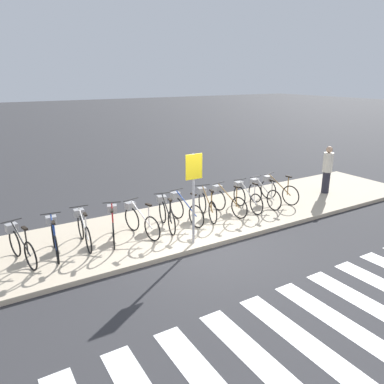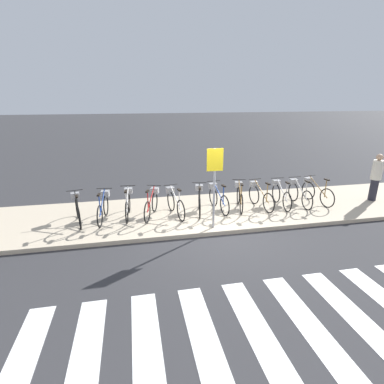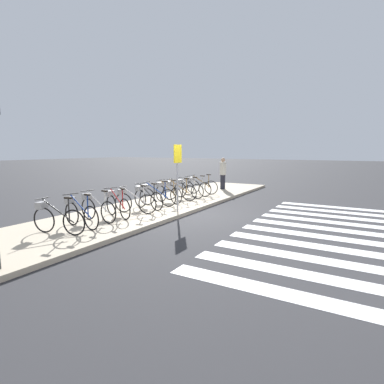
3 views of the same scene
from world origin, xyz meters
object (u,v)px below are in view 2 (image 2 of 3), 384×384
object	(u,v)px
parked_bicycle_1	(103,206)
parked_bicycle_10	(299,192)
parked_bicycle_3	(152,203)
parked_bicycle_11	(316,191)
sign_post	(215,175)
parked_bicycle_0	(77,208)
parked_bicycle_9	(280,194)
parked_bicycle_8	(260,195)
parked_bicycle_4	(175,202)
parked_bicycle_5	(199,199)
parked_bicycle_7	(240,196)
pedestrian	(376,176)
parked_bicycle_2	(128,203)
parked_bicycle_6	(218,197)

from	to	relation	value
parked_bicycle_1	parked_bicycle_10	world-z (taller)	same
parked_bicycle_3	parked_bicycle_11	distance (m)	5.65
parked_bicycle_1	sign_post	size ratio (longest dim) A/B	0.68
parked_bicycle_0	parked_bicycle_11	bearing A→B (deg)	1.22
parked_bicycle_9	parked_bicycle_10	size ratio (longest dim) A/B	1.00
parked_bicycle_8	sign_post	xyz separation A→B (m)	(-1.93, -1.27, 1.11)
parked_bicycle_4	parked_bicycle_5	size ratio (longest dim) A/B	1.00
parked_bicycle_7	pedestrian	distance (m)	4.94
parked_bicycle_10	pedestrian	distance (m)	2.86
parked_bicycle_0	parked_bicycle_5	world-z (taller)	same
parked_bicycle_5	parked_bicycle_9	xyz separation A→B (m)	(2.79, 0.02, 0.00)
parked_bicycle_5	parked_bicycle_7	size ratio (longest dim) A/B	1.01
pedestrian	sign_post	bearing A→B (deg)	-169.56
parked_bicycle_3	pedestrian	bearing A→B (deg)	-0.65
parked_bicycle_3	parked_bicycle_8	bearing A→B (deg)	0.77
parked_bicycle_2	parked_bicycle_11	xyz separation A→B (m)	(6.37, -0.00, 0.00)
parked_bicycle_10	parked_bicycle_2	bearing A→B (deg)	179.31
parked_bicycle_3	parked_bicycle_9	size ratio (longest dim) A/B	0.95
parked_bicycle_5	parked_bicycle_6	world-z (taller)	same
parked_bicycle_4	pedestrian	bearing A→B (deg)	-0.32
parked_bicycle_3	parked_bicycle_4	distance (m)	0.70
parked_bicycle_4	sign_post	bearing A→B (deg)	-51.72
parked_bicycle_0	parked_bicycle_11	xyz separation A→B (m)	(7.81, 0.17, 0.00)
parked_bicycle_0	parked_bicycle_7	bearing A→B (deg)	1.86
parked_bicycle_5	parked_bicycle_8	xyz separation A→B (m)	(2.05, 0.03, 0.00)
parked_bicycle_8	parked_bicycle_10	xyz separation A→B (m)	(1.42, -0.01, 0.00)
parked_bicycle_6	parked_bicycle_11	xyz separation A→B (m)	(3.52, 0.00, 0.00)
parked_bicycle_2	parked_bicycle_9	xyz separation A→B (m)	(5.01, -0.08, 0.00)
parked_bicycle_8	pedestrian	xyz separation A→B (m)	(4.24, -0.14, 0.45)
parked_bicycle_8	parked_bicycle_10	world-z (taller)	same
parked_bicycle_2	parked_bicycle_5	distance (m)	2.22
parked_bicycle_8	parked_bicycle_9	bearing A→B (deg)	-1.12
parked_bicycle_2	parked_bicycle_6	size ratio (longest dim) A/B	1.01
parked_bicycle_11	parked_bicycle_9	bearing A→B (deg)	-176.80
parked_bicycle_5	parked_bicycle_9	world-z (taller)	same
parked_bicycle_2	parked_bicycle_6	distance (m)	2.84
parked_bicycle_4	parked_bicycle_3	bearing A→B (deg)	175.95
parked_bicycle_10	sign_post	xyz separation A→B (m)	(-3.34, -1.27, 1.11)
parked_bicycle_0	parked_bicycle_2	world-z (taller)	same
parked_bicycle_4	parked_bicycle_9	xyz separation A→B (m)	(3.59, 0.08, 0.00)
parked_bicycle_7	parked_bicycle_9	distance (m)	1.42
parked_bicycle_2	parked_bicycle_8	distance (m)	4.27
parked_bicycle_5	parked_bicycle_11	distance (m)	4.15
parked_bicycle_7	parked_bicycle_8	size ratio (longest dim) A/B	0.98
parked_bicycle_5	parked_bicycle_8	distance (m)	2.05
parked_bicycle_9	pedestrian	world-z (taller)	pedestrian
parked_bicycle_10	sign_post	size ratio (longest dim) A/B	0.69
parked_bicycle_2	parked_bicycle_4	bearing A→B (deg)	-6.44
parked_bicycle_2	parked_bicycle_11	world-z (taller)	same
pedestrian	sign_post	xyz separation A→B (m)	(-6.17, -1.14, 0.66)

